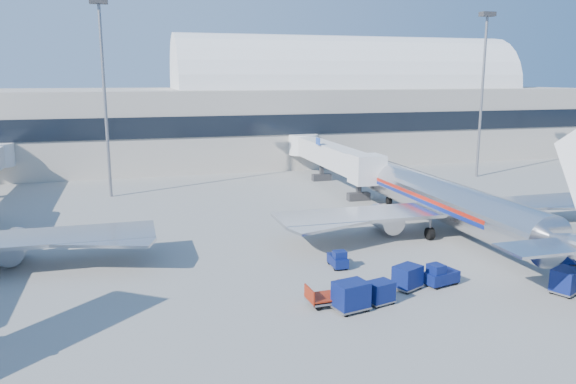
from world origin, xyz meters
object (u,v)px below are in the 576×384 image
object	(u,v)px
tug_lead	(440,275)
tug_left	(338,259)
mast_east	(484,71)
barrier_mid	(573,228)
cart_train_b	(380,292)
cart_train_c	(351,295)
cart_train_a	(407,277)
cart_open_red	(327,298)
cart_solo_near	(566,281)
tug_right	(573,256)
mast_west	(103,70)
barrier_near	(543,230)
airliner_main	(451,203)
jetbridge_near	(327,154)

from	to	relation	value
tug_lead	tug_left	bearing A→B (deg)	121.53
tug_left	mast_east	bearing A→B (deg)	-44.85
barrier_mid	tug_lead	bearing A→B (deg)	-155.76
cart_train_b	cart_train_c	bearing A→B (deg)	178.15
tug_lead	cart_train_a	bearing A→B (deg)	167.39
barrier_mid	cart_open_red	size ratio (longest dim) A/B	1.21
cart_train_c	cart_open_red	distance (m)	1.73
barrier_mid	tug_left	size ratio (longest dim) A/B	1.40
cart_solo_near	cart_train_c	bearing A→B (deg)	149.90
cart_train_c	cart_open_red	size ratio (longest dim) A/B	0.96
tug_lead	tug_right	world-z (taller)	tug_lead
cart_train_c	mast_west	bearing A→B (deg)	98.62
barrier_mid	tug_left	xyz separation A→B (m)	(-24.24, -3.09, 0.18)
barrier_near	tug_right	distance (m)	8.12
tug_right	cart_open_red	bearing A→B (deg)	-158.23
tug_lead	mast_west	bearing A→B (deg)	107.84
tug_right	cart_open_red	distance (m)	20.83
airliner_main	mast_east	xyz separation A→B (m)	(20.00, 25.49, 11.87)
airliner_main	cart_solo_near	distance (m)	14.71
barrier_mid	tug_right	xyz separation A→B (m)	(-6.74, -7.36, 0.19)
mast_west	tug_lead	world-z (taller)	mast_west
mast_west	cart_train_a	size ratio (longest dim) A/B	9.87
airliner_main	barrier_near	distance (m)	8.74
jetbridge_near	barrier_near	world-z (taller)	jetbridge_near
cart_train_c	cart_open_red	bearing A→B (deg)	121.20
barrier_mid	tug_lead	distance (m)	20.61
cart_open_red	cart_solo_near	bearing A→B (deg)	-12.00
airliner_main	tug_right	bearing A→B (deg)	-65.19
barrier_mid	cart_train_a	size ratio (longest dim) A/B	1.31
mast_west	tug_left	distance (m)	38.19
airliner_main	mast_west	bearing A→B (deg)	139.64
barrier_near	mast_east	bearing A→B (deg)	66.80
cart_train_b	cart_open_red	bearing A→B (deg)	153.46
airliner_main	cart_train_c	xyz separation A→B (m)	(-15.01, -13.27, -1.95)
airliner_main	cart_train_b	size ratio (longest dim) A/B	19.35
cart_train_c	tug_left	bearing A→B (deg)	62.36
airliner_main	mast_west	world-z (taller)	mast_west
mast_east	tug_left	size ratio (longest dim) A/B	10.51
barrier_mid	cart_train_b	size ratio (longest dim) A/B	1.56
mast_west	cart_train_c	distance (m)	43.80
tug_left	cart_train_b	distance (m)	7.18
tug_left	cart_train_c	size ratio (longest dim) A/B	0.91
mast_west	tug_lead	bearing A→B (deg)	-58.32
tug_left	cart_train_b	world-z (taller)	cart_train_b
airliner_main	tug_lead	distance (m)	13.47
airliner_main	tug_right	distance (m)	11.10
cart_train_a	cart_train_b	xyz separation A→B (m)	(-2.81, -1.75, -0.09)
jetbridge_near	cart_train_c	distance (m)	41.64
tug_lead	cart_train_b	size ratio (longest dim) A/B	1.36
airliner_main	jetbridge_near	world-z (taller)	airliner_main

